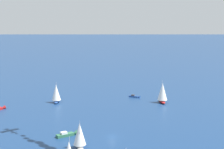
{
  "coord_description": "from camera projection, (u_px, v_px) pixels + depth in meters",
  "views": [
    {
      "loc": [
        -58.02,
        -113.21,
        45.85
      ],
      "look_at": [
        0.0,
        0.0,
        24.84
      ],
      "focal_mm": 54.32,
      "sensor_mm": 36.0,
      "label": 1
    }
  ],
  "objects": [
    {
      "name": "ground_plane",
      "position": [
        112.0,
        137.0,
        132.98
      ],
      "size": [
        2000.0,
        2000.0,
        0.0
      ],
      "primitive_type": "plane",
      "color": "navy"
    },
    {
      "name": "motorboat_far_port",
      "position": [
        135.0,
        97.0,
        199.47
      ],
      "size": [
        5.28,
        6.56,
        1.96
      ],
      "color": "#23478C",
      "rests_on": "ground_plane"
    },
    {
      "name": "sailboat_far_stbd",
      "position": [
        56.0,
        93.0,
        186.25
      ],
      "size": [
        6.51,
        9.12,
        11.48
      ],
      "color": "#23478C",
      "rests_on": "ground_plane"
    },
    {
      "name": "motorboat_offshore",
      "position": [
        68.0,
        134.0,
        133.96
      ],
      "size": [
        8.92,
        3.11,
        2.54
      ],
      "color": "#33704C",
      "rests_on": "ground_plane"
    },
    {
      "name": "sailboat_trailing",
      "position": [
        162.0,
        93.0,
        185.96
      ],
      "size": [
        6.93,
        10.09,
        12.58
      ],
      "color": "#B21E1E",
      "rests_on": "ground_plane"
    },
    {
      "name": "sailboat_ahead",
      "position": [
        80.0,
        135.0,
        120.41
      ],
      "size": [
        5.51,
        8.53,
        10.6
      ],
      "color": "#9E9993",
      "rests_on": "ground_plane"
    }
  ]
}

